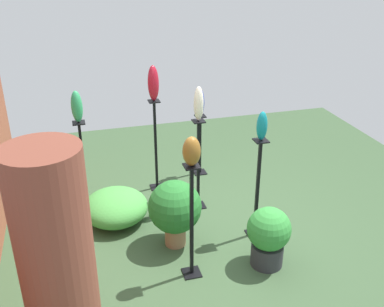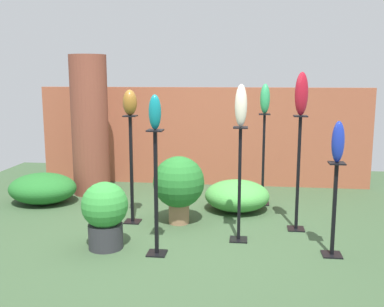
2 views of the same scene
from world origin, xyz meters
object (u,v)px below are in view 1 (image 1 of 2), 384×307
pedestal_ruby (156,149)px  pedestal_bronze (192,227)px  brick_pillar (59,277)px  art_vase_bronze (192,151)px  art_vase_ruby (153,83)px  art_vase_teal (262,126)px  pedestal_cobalt (200,148)px  art_vase_cobalt (200,103)px  art_vase_ivory (199,104)px  potted_plant_front_right (175,208)px  pedestal_ivory (198,169)px  pedestal_jade (84,172)px  art_vase_jade (77,107)px  pedestal_teal (257,193)px  potted_plant_near_pillar (268,235)px

pedestal_ruby → pedestal_bronze: pedestal_ruby is taller
brick_pillar → art_vase_bronze: size_ratio=6.92×
art_vase_ruby → art_vase_teal: (-1.53, -0.96, -0.15)m
pedestal_cobalt → art_vase_cobalt: (-0.00, 0.00, 0.75)m
art_vase_ivory → potted_plant_front_right: art_vase_ivory is taller
pedestal_cobalt → pedestal_ivory: pedestal_ivory is taller
pedestal_ruby → pedestal_jade: size_ratio=1.05×
brick_pillar → art_vase_jade: (2.68, -0.30, 0.45)m
pedestal_bronze → art_vase_teal: art_vase_teal is taller
pedestal_jade → pedestal_ruby: bearing=-70.3°
art_vase_bronze → potted_plant_front_right: bearing=4.2°
pedestal_teal → brick_pillar: bearing=123.3°
pedestal_jade → art_vase_bronze: art_vase_bronze is taller
pedestal_jade → art_vase_jade: bearing=0.0°
pedestal_ivory → art_vase_teal: 1.33m
pedestal_ruby → pedestal_bronze: bearing=179.4°
pedestal_jade → art_vase_ruby: (0.38, -1.06, 1.04)m
pedestal_jade → art_vase_cobalt: art_vase_cobalt is taller
pedestal_ivory → art_vase_cobalt: 1.19m
art_vase_cobalt → art_vase_ivory: (-0.98, 0.32, 0.33)m
art_vase_bronze → potted_plant_near_pillar: 1.43m
pedestal_ivory → pedestal_teal: bearing=-148.9°
art_vase_ruby → art_vase_cobalt: bearing=-69.3°
pedestal_teal → pedestal_bronze: pedestal_bronze is taller
art_vase_teal → art_vase_cobalt: size_ratio=0.84×
pedestal_jade → pedestal_bronze: (-1.67, -1.04, 0.02)m
art_vase_jade → art_vase_bronze: size_ratio=1.33×
art_vase_teal → art_vase_ivory: 0.99m
brick_pillar → pedestal_cobalt: brick_pillar is taller
art_vase_ivory → art_vase_cobalt: bearing=-17.9°
pedestal_bronze → art_vase_jade: size_ratio=3.28×
pedestal_bronze → potted_plant_near_pillar: size_ratio=1.87×
brick_pillar → pedestal_teal: size_ratio=1.64×
brick_pillar → art_vase_jade: brick_pillar is taller
pedestal_jade → art_vase_jade: art_vase_jade is taller
pedestal_teal → potted_plant_near_pillar: size_ratio=1.80×
potted_plant_front_right → pedestal_bronze: bearing=-175.8°
pedestal_teal → pedestal_ivory: pedestal_teal is taller
pedestal_cobalt → pedestal_ivory: (-0.98, 0.32, 0.15)m
pedestal_ruby → pedestal_cobalt: pedestal_ruby is taller
brick_pillar → pedestal_ruby: 3.37m
pedestal_jade → art_vase_teal: (-1.15, -2.02, 0.89)m
art_vase_ivory → potted_plant_front_right: bearing=146.0°
art_vase_jade → art_vase_bronze: 1.97m
potted_plant_front_right → potted_plant_near_pillar: (-0.66, -0.93, -0.11)m
brick_pillar → potted_plant_near_pillar: (0.94, -2.22, -0.68)m
pedestal_ivory → art_vase_cobalt: bearing=-17.9°
art_vase_ruby → potted_plant_front_right: (-1.46, 0.07, -1.13)m
pedestal_jade → art_vase_teal: bearing=-119.7°
pedestal_teal → art_vase_cobalt: bearing=6.1°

